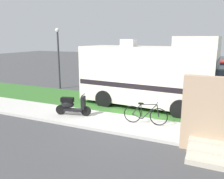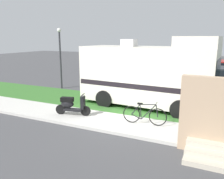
{
  "view_description": "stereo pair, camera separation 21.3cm",
  "coord_description": "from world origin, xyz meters",
  "px_view_note": "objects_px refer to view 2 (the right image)",
  "views": [
    {
      "loc": [
        3.68,
        -9.69,
        3.54
      ],
      "look_at": [
        -0.84,
        0.3,
        1.1
      ],
      "focal_mm": 37.85,
      "sensor_mm": 36.0,
      "label": 1
    },
    {
      "loc": [
        3.87,
        -9.6,
        3.54
      ],
      "look_at": [
        -0.84,
        0.3,
        1.1
      ],
      "focal_mm": 37.85,
      "sensor_mm": 36.0,
      "label": 2
    }
  ],
  "objects_px": {
    "bicycle": "(144,115)",
    "street_lamp_post": "(60,52)",
    "motorhome_rv": "(148,74)",
    "bottle_green": "(183,125)",
    "scooter": "(72,105)"
  },
  "relations": [
    {
      "from": "motorhome_rv",
      "to": "bottle_green",
      "type": "height_order",
      "value": "motorhome_rv"
    },
    {
      "from": "motorhome_rv",
      "to": "street_lamp_post",
      "type": "distance_m",
      "value": 7.11
    },
    {
      "from": "motorhome_rv",
      "to": "street_lamp_post",
      "type": "relative_size",
      "value": 1.62
    },
    {
      "from": "bicycle",
      "to": "street_lamp_post",
      "type": "bearing_deg",
      "value": 148.88
    },
    {
      "from": "street_lamp_post",
      "to": "scooter",
      "type": "bearing_deg",
      "value": -48.78
    },
    {
      "from": "motorhome_rv",
      "to": "bottle_green",
      "type": "bearing_deg",
      "value": -49.41
    },
    {
      "from": "motorhome_rv",
      "to": "scooter",
      "type": "height_order",
      "value": "motorhome_rv"
    },
    {
      "from": "scooter",
      "to": "bicycle",
      "type": "distance_m",
      "value": 3.32
    },
    {
      "from": "motorhome_rv",
      "to": "bottle_green",
      "type": "relative_size",
      "value": 22.68
    },
    {
      "from": "scooter",
      "to": "bottle_green",
      "type": "distance_m",
      "value": 4.81
    },
    {
      "from": "bottle_green",
      "to": "scooter",
      "type": "bearing_deg",
      "value": -174.28
    },
    {
      "from": "scooter",
      "to": "street_lamp_post",
      "type": "height_order",
      "value": "street_lamp_post"
    },
    {
      "from": "scooter",
      "to": "street_lamp_post",
      "type": "distance_m",
      "value": 6.71
    },
    {
      "from": "bicycle",
      "to": "scooter",
      "type": "bearing_deg",
      "value": -175.17
    },
    {
      "from": "motorhome_rv",
      "to": "scooter",
      "type": "relative_size",
      "value": 4.22
    }
  ]
}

